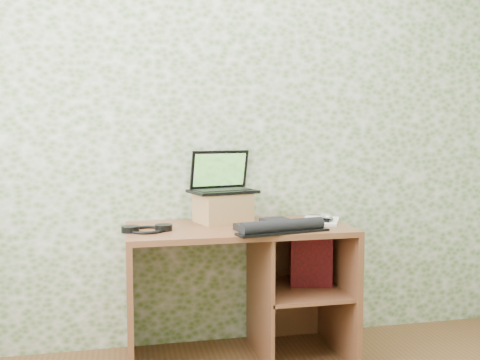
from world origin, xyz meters
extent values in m
plane|color=silver|center=(0.00, 1.75, 1.30)|extent=(3.50, 0.00, 3.50)
cube|color=brown|center=(0.00, 1.44, 0.73)|extent=(1.20, 0.60, 0.03)
cube|color=brown|center=(-0.58, 1.44, 0.36)|extent=(0.03, 0.60, 0.72)
cube|color=brown|center=(0.58, 1.44, 0.36)|extent=(0.03, 0.60, 0.72)
cube|color=brown|center=(0.12, 1.44, 0.36)|extent=(0.02, 0.56, 0.72)
cube|color=brown|center=(0.35, 1.44, 0.38)|extent=(0.46, 0.56, 0.02)
cube|color=brown|center=(0.36, 1.73, 0.36)|extent=(0.48, 0.02, 0.72)
cube|color=#9C6B46|center=(-0.06, 1.58, 0.83)|extent=(0.33, 0.30, 0.17)
cube|color=black|center=(-0.06, 1.58, 0.93)|extent=(0.41, 0.33, 0.02)
cube|color=black|center=(-0.06, 1.58, 0.94)|extent=(0.33, 0.21, 0.00)
cube|color=black|center=(-0.06, 1.68, 1.04)|extent=(0.36, 0.15, 0.22)
cube|color=#235C1A|center=(-0.06, 1.68, 1.04)|extent=(0.32, 0.12, 0.19)
cube|color=black|center=(0.18, 1.31, 0.77)|extent=(0.46, 0.25, 0.03)
cube|color=black|center=(0.18, 1.31, 0.78)|extent=(0.16, 0.16, 0.05)
cylinder|color=black|center=(0.18, 1.20, 0.78)|extent=(0.46, 0.16, 0.07)
cube|color=black|center=(0.18, 1.19, 0.76)|extent=(0.50, 0.20, 0.01)
torus|color=black|center=(-0.49, 1.39, 0.76)|extent=(0.20, 0.20, 0.02)
cylinder|color=black|center=(-0.58, 1.38, 0.77)|extent=(0.09, 0.09, 0.03)
cylinder|color=black|center=(-0.41, 1.39, 0.77)|extent=(0.09, 0.09, 0.03)
cube|color=white|center=(0.49, 1.47, 0.76)|extent=(0.30, 0.34, 0.01)
ellipsoid|color=#B1B1B3|center=(0.50, 1.42, 0.78)|extent=(0.11, 0.12, 0.03)
cylinder|color=black|center=(0.55, 1.53, 0.77)|extent=(0.04, 0.12, 0.01)
cube|color=maroon|center=(0.42, 1.44, 0.53)|extent=(0.24, 0.12, 0.28)
camera|label=1|loc=(-0.60, -1.37, 1.25)|focal=40.00mm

